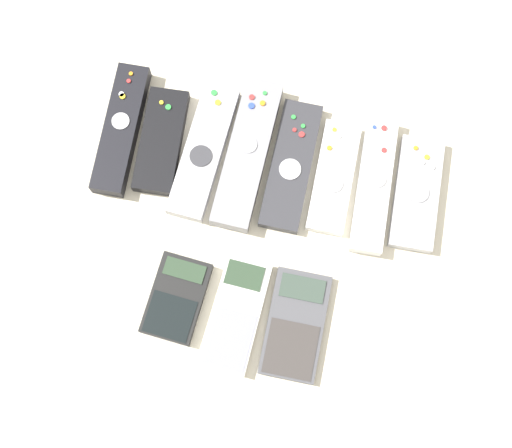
{
  "coord_description": "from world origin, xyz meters",
  "views": [
    {
      "loc": [
        0.05,
        -0.19,
        0.96
      ],
      "look_at": [
        0.0,
        0.03,
        0.01
      ],
      "focal_mm": 50.0,
      "sensor_mm": 36.0,
      "label": 1
    }
  ],
  "objects": [
    {
      "name": "remote_3",
      "position": [
        -0.03,
        0.13,
        0.01
      ],
      "size": [
        0.06,
        0.22,
        0.03
      ],
      "rotation": [
        0.0,
        0.0,
        -0.02
      ],
      "color": "gray",
      "rests_on": "ground_plane"
    },
    {
      "name": "remote_0",
      "position": [
        -0.22,
        0.13,
        0.01
      ],
      "size": [
        0.05,
        0.19,
        0.03
      ],
      "rotation": [
        0.0,
        0.0,
        0.04
      ],
      "color": "black",
      "rests_on": "ground_plane"
    },
    {
      "name": "remote_6",
      "position": [
        0.15,
        0.12,
        0.01
      ],
      "size": [
        0.05,
        0.2,
        0.02
      ],
      "rotation": [
        0.0,
        0.0,
        0.05
      ],
      "color": "white",
      "rests_on": "ground_plane"
    },
    {
      "name": "remote_7",
      "position": [
        0.21,
        0.12,
        0.01
      ],
      "size": [
        0.07,
        0.16,
        0.02
      ],
      "rotation": [
        0.0,
        0.0,
        0.04
      ],
      "color": "#B7B7BC",
      "rests_on": "ground_plane"
    },
    {
      "name": "calculator_2",
      "position": [
        0.08,
        -0.09,
        0.01
      ],
      "size": [
        0.08,
        0.15,
        0.01
      ],
      "rotation": [
        0.0,
        0.0,
        0.01
      ],
      "color": "#4C4C51",
      "rests_on": "ground_plane"
    },
    {
      "name": "remote_1",
      "position": [
        -0.16,
        0.12,
        0.01
      ],
      "size": [
        0.07,
        0.16,
        0.02
      ],
      "rotation": [
        0.0,
        0.0,
        0.07
      ],
      "color": "black",
      "rests_on": "ground_plane"
    },
    {
      "name": "remote_4",
      "position": [
        0.03,
        0.13,
        0.01
      ],
      "size": [
        0.06,
        0.19,
        0.02
      ],
      "rotation": [
        0.0,
        0.0,
        -0.0
      ],
      "color": "#333338",
      "rests_on": "ground_plane"
    },
    {
      "name": "ground_plane",
      "position": [
        0.0,
        0.0,
        0.0
      ],
      "size": [
        3.0,
        3.0,
        0.0
      ],
      "primitive_type": "plane",
      "color": "beige"
    },
    {
      "name": "calculator_0",
      "position": [
        -0.08,
        -0.09,
        0.01
      ],
      "size": [
        0.08,
        0.12,
        0.02
      ],
      "rotation": [
        0.0,
        0.0,
        -0.07
      ],
      "color": "black",
      "rests_on": "ground_plane"
    },
    {
      "name": "remote_2",
      "position": [
        -0.09,
        0.12,
        0.01
      ],
      "size": [
        0.06,
        0.2,
        0.02
      ],
      "rotation": [
        0.0,
        0.0,
        -0.05
      ],
      "color": "#B7B7BC",
      "rests_on": "ground_plane"
    },
    {
      "name": "calculator_1",
      "position": [
        -0.0,
        -0.09,
        0.01
      ],
      "size": [
        0.07,
        0.16,
        0.02
      ],
      "rotation": [
        0.0,
        0.0,
        -0.04
      ],
      "color": "silver",
      "rests_on": "ground_plane"
    },
    {
      "name": "remote_5",
      "position": [
        0.09,
        0.12,
        0.01
      ],
      "size": [
        0.05,
        0.16,
        0.02
      ],
      "rotation": [
        0.0,
        0.0,
        0.01
      ],
      "color": "white",
      "rests_on": "ground_plane"
    }
  ]
}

